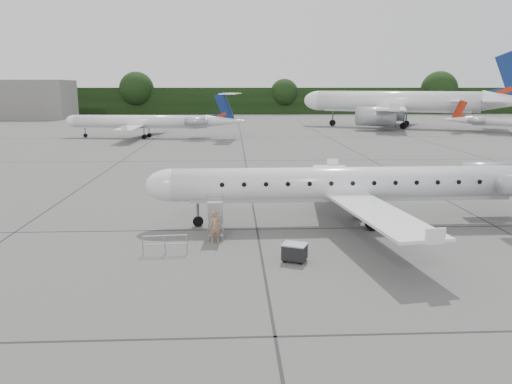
{
  "coord_description": "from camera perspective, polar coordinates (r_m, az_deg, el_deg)",
  "views": [
    {
      "loc": [
        -6.87,
        -26.28,
        8.35
      ],
      "look_at": [
        -5.56,
        2.2,
        2.3
      ],
      "focal_mm": 35.0,
      "sensor_mm": 36.0,
      "label": 1
    }
  ],
  "objects": [
    {
      "name": "bg_regional_left",
      "position": [
        84.96,
        -13.15,
        8.54
      ],
      "size": [
        30.86,
        24.11,
        7.42
      ],
      "primitive_type": null,
      "rotation": [
        0.0,
        0.0,
        -0.14
      ],
      "color": "silver",
      "rests_on": "ground"
    },
    {
      "name": "ground",
      "position": [
        28.42,
        11.53,
        -5.35
      ],
      "size": [
        320.0,
        320.0,
        0.0
      ],
      "primitive_type": "plane",
      "color": "#5A5A57",
      "rests_on": "ground"
    },
    {
      "name": "main_regional_jet",
      "position": [
        30.74,
        10.88,
        2.79
      ],
      "size": [
        28.02,
        20.36,
        7.11
      ],
      "primitive_type": null,
      "rotation": [
        0.0,
        0.0,
        0.01
      ],
      "color": "silver",
      "rests_on": "ground"
    },
    {
      "name": "airstair",
      "position": [
        28.27,
        -4.64,
        -2.89
      ],
      "size": [
        0.88,
        2.11,
        2.23
      ],
      "primitive_type": null,
      "rotation": [
        0.0,
        0.0,
        0.01
      ],
      "color": "silver",
      "rests_on": "ground"
    },
    {
      "name": "treeline",
      "position": [
        156.5,
        -0.12,
        10.38
      ],
      "size": [
        260.0,
        4.0,
        8.0
      ],
      "primitive_type": "cube",
      "color": "black",
      "rests_on": "ground"
    },
    {
      "name": "safety_railing",
      "position": [
        25.7,
        -10.36,
        -6.01
      ],
      "size": [
        2.2,
        0.25,
        1.0
      ],
      "primitive_type": null,
      "rotation": [
        0.0,
        0.0,
        0.08
      ],
      "color": "#93969B",
      "rests_on": "ground"
    },
    {
      "name": "baggage_cart",
      "position": [
        24.44,
        4.43,
        -6.85
      ],
      "size": [
        1.36,
        1.25,
        0.95
      ],
      "primitive_type": null,
      "rotation": [
        0.0,
        0.0,
        -0.41
      ],
      "color": "black",
      "rests_on": "ground"
    },
    {
      "name": "bg_narrowbody",
      "position": [
        107.49,
        15.75,
        11.03
      ],
      "size": [
        49.74,
        43.86,
        14.8
      ],
      "primitive_type": null,
      "rotation": [
        0.0,
        0.0,
        -0.42
      ],
      "color": "silver",
      "rests_on": "ground"
    },
    {
      "name": "passenger",
      "position": [
        27.17,
        -4.68,
        -4.0
      ],
      "size": [
        0.73,
        0.57,
        1.77
      ],
      "primitive_type": "imported",
      "rotation": [
        0.0,
        0.0,
        0.24
      ],
      "color": "#986D53",
      "rests_on": "ground"
    }
  ]
}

